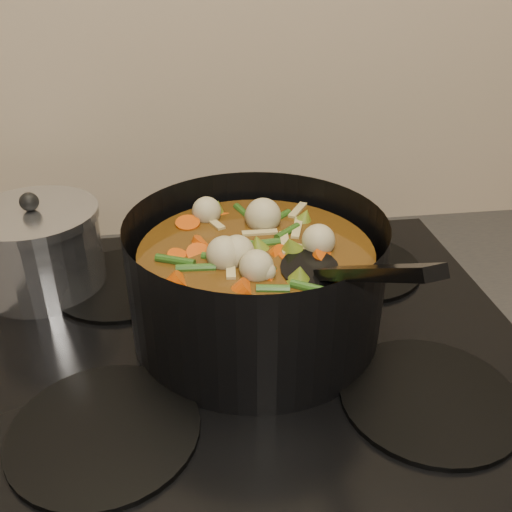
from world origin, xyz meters
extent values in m
cube|color=black|center=(0.00, 1.93, 0.89)|extent=(2.64, 0.64, 0.05)
cube|color=black|center=(0.00, 1.93, 0.92)|extent=(0.62, 0.54, 0.02)
cylinder|color=black|center=(-0.16, 1.80, 0.93)|extent=(0.18, 0.18, 0.01)
cylinder|color=black|center=(0.16, 1.80, 0.93)|extent=(0.18, 0.18, 0.01)
cylinder|color=black|center=(-0.16, 2.06, 0.93)|extent=(0.18, 0.18, 0.01)
cylinder|color=black|center=(0.16, 2.06, 0.93)|extent=(0.18, 0.18, 0.01)
cylinder|color=black|center=(0.00, 1.94, 1.00)|extent=(0.29, 0.29, 0.14)
cylinder|color=black|center=(0.00, 1.94, 0.93)|extent=(0.28, 0.28, 0.01)
cylinder|color=#5C350F|center=(0.00, 1.94, 0.99)|extent=(0.26, 0.26, 0.10)
cylinder|color=#D23D09|center=(0.04, 1.94, 1.04)|extent=(0.03, 0.03, 0.03)
cylinder|color=#D23D09|center=(0.05, 1.99, 1.04)|extent=(0.04, 0.04, 0.03)
cylinder|color=#D23D09|center=(-0.02, 2.04, 1.04)|extent=(0.04, 0.04, 0.03)
cylinder|color=#D23D09|center=(-0.04, 1.97, 1.04)|extent=(0.03, 0.03, 0.03)
cylinder|color=#D23D09|center=(-0.07, 1.91, 1.04)|extent=(0.04, 0.03, 0.03)
cylinder|color=#D23D09|center=(-0.01, 1.90, 1.04)|extent=(0.04, 0.04, 0.03)
cylinder|color=#D23D09|center=(0.04, 1.89, 1.04)|extent=(0.03, 0.04, 0.03)
cylinder|color=#D23D09|center=(0.10, 1.94, 1.04)|extent=(0.03, 0.03, 0.03)
cylinder|color=#D23D09|center=(0.04, 1.98, 1.04)|extent=(0.04, 0.04, 0.03)
cylinder|color=#D23D09|center=(-0.01, 2.02, 1.04)|extent=(0.04, 0.04, 0.03)
cylinder|color=#D23D09|center=(-0.03, 1.96, 1.04)|extent=(0.03, 0.03, 0.03)
cylinder|color=#D23D09|center=(-0.06, 1.92, 1.04)|extent=(0.04, 0.04, 0.03)
sphere|color=tan|center=(0.06, 1.94, 1.05)|extent=(0.04, 0.04, 0.04)
sphere|color=tan|center=(0.01, 2.00, 1.05)|extent=(0.04, 0.04, 0.04)
sphere|color=tan|center=(-0.05, 1.96, 1.05)|extent=(0.04, 0.04, 0.04)
sphere|color=tan|center=(-0.02, 1.89, 1.05)|extent=(0.04, 0.04, 0.04)
sphere|color=tan|center=(0.05, 1.91, 1.05)|extent=(0.04, 0.04, 0.04)
sphere|color=tan|center=(0.05, 1.99, 1.05)|extent=(0.04, 0.04, 0.04)
cone|color=olive|center=(-0.03, 1.87, 1.04)|extent=(0.04, 0.04, 0.03)
cone|color=olive|center=(0.07, 1.89, 1.04)|extent=(0.04, 0.04, 0.03)
cone|color=olive|center=(0.06, 2.00, 1.04)|extent=(0.04, 0.04, 0.03)
cone|color=olive|center=(-0.05, 2.01, 1.04)|extent=(0.04, 0.04, 0.03)
cone|color=olive|center=(-0.07, 1.90, 1.04)|extent=(0.04, 0.04, 0.03)
cone|color=olive|center=(0.03, 1.87, 1.04)|extent=(0.04, 0.04, 0.03)
cylinder|color=#2E5619|center=(0.03, 1.98, 1.04)|extent=(0.01, 0.04, 0.01)
cylinder|color=#2E5619|center=(-0.02, 2.04, 1.04)|extent=(0.04, 0.03, 0.01)
cylinder|color=#2E5619|center=(-0.07, 1.98, 1.04)|extent=(0.04, 0.02, 0.01)
cylinder|color=#2E5619|center=(-0.05, 1.92, 1.04)|extent=(0.02, 0.04, 0.01)
cylinder|color=#2E5619|center=(-0.01, 1.90, 1.04)|extent=(0.03, 0.04, 0.01)
cylinder|color=#2E5619|center=(0.06, 1.86, 1.04)|extent=(0.04, 0.02, 0.01)
cylinder|color=#2E5619|center=(0.08, 1.94, 1.04)|extent=(0.04, 0.03, 0.01)
cylinder|color=#2E5619|center=(0.04, 1.99, 1.04)|extent=(0.01, 0.04, 0.01)
cylinder|color=#2E5619|center=(0.00, 1.98, 1.04)|extent=(0.04, 0.03, 0.01)
cylinder|color=#2E5619|center=(-0.08, 1.99, 1.04)|extent=(0.04, 0.02, 0.01)
cylinder|color=#2E5619|center=(-0.07, 1.91, 1.04)|extent=(0.02, 0.04, 0.01)
cylinder|color=#2E5619|center=(-0.01, 1.88, 1.04)|extent=(0.03, 0.04, 0.01)
cube|color=tan|center=(-0.05, 1.98, 1.04)|extent=(0.04, 0.01, 0.00)
cube|color=tan|center=(-0.05, 1.90, 1.04)|extent=(0.02, 0.04, 0.00)
cube|color=tan|center=(0.03, 1.88, 1.04)|extent=(0.04, 0.03, 0.00)
cube|color=tan|center=(0.07, 1.95, 1.04)|extent=(0.04, 0.04, 0.00)
cube|color=tan|center=(0.02, 2.01, 1.04)|extent=(0.03, 0.04, 0.00)
cube|color=tan|center=(-0.06, 1.98, 1.04)|extent=(0.04, 0.02, 0.00)
cube|color=tan|center=(-0.05, 1.90, 1.04)|extent=(0.01, 0.04, 0.00)
ellipsoid|color=black|center=(0.05, 1.89, 1.04)|extent=(0.07, 0.09, 0.01)
cube|color=black|center=(0.08, 1.80, 1.09)|extent=(0.06, 0.17, 0.10)
cylinder|color=silver|center=(-0.26, 2.07, 0.98)|extent=(0.16, 0.16, 0.10)
cylinder|color=silver|center=(-0.26, 2.07, 1.03)|extent=(0.16, 0.16, 0.01)
sphere|color=black|center=(-0.26, 2.07, 1.05)|extent=(0.02, 0.02, 0.02)
camera|label=1|loc=(-0.07, 1.40, 1.34)|focal=40.00mm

